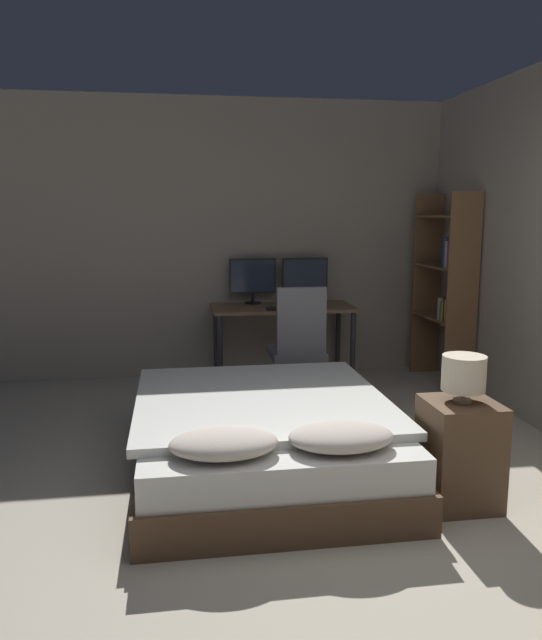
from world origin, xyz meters
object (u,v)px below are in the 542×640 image
Objects in this scene: monitor_right at (305,277)px; office_chair at (298,358)px; bedside_lamp at (464,373)px; keyboard at (287,308)px; nightstand at (460,453)px; monitor_left at (253,278)px; bed at (264,437)px; desk at (283,316)px; computer_mouse at (316,307)px; bookshelf at (448,281)px.

office_chair is (-0.26, -0.98, -0.58)m from monitor_right.
keyboard is (-0.52, 2.49, -0.01)m from bedside_lamp.
nightstand is 2.58m from keyboard.
bed is at bearing -95.66° from monitor_left.
bed is 4.25× the size of monitor_left.
bed is at bearing -103.07° from desk.
nightstand is 2.01m from office_chair.
nightstand is at bearing -84.84° from monitor_right.
office_chair is at bearing -90.49° from keyboard.
bed is 1.89× the size of office_chair.
office_chair reaches higher than bed.
nightstand is 0.44× the size of desk.
monitor_right reaches higher than nightstand.
monitor_left is 1.00× the size of monitor_right.
computer_mouse is at bearing -87.67° from monitor_right.
monitor_right reaches higher than office_chair.
desk is (0.49, 2.11, 0.41)m from bed.
bookshelf is at bearing -5.92° from computer_mouse.
bed is 2.20m from desk.
keyboard is 0.65m from office_chair.
computer_mouse reaches higher than desk.
monitor_left is at bearing 105.02° from bedside_lamp.
bed is 2.11m from computer_mouse.
keyboard is (-0.26, -0.43, -0.24)m from monitor_right.
desk is (-0.52, 2.70, 0.34)m from nightstand.
desk is 2.95× the size of monitor_right.
keyboard is at bearing 89.51° from office_chair.
bedside_lamp reaches higher than desk.
bookshelf is (1.22, -0.13, 0.24)m from computer_mouse.
monitor_right reaches higher than bedside_lamp.
monitor_left reaches higher than office_chair.
monitor_right is (-0.26, 2.92, 0.69)m from nightstand.
bed is at bearing -104.47° from keyboard.
bookshelf is at bearing 67.55° from nightstand.
monitor_right is 0.25× the size of bookshelf.
keyboard is 0.28m from computer_mouse.
monitor_right is at bearing 92.33° from computer_mouse.
bed is at bearing 149.71° from bedside_lamp.
monitor_right is (0.75, 2.32, 0.75)m from bed.
bedside_lamp is 2.50m from computer_mouse.
bookshelf reaches higher than keyboard.
bed is 3.26× the size of nightstand.
keyboard reaches higher than nightstand.
computer_mouse is 0.07× the size of office_chair.
bookshelf reaches higher than monitor_right.
monitor_right is at bearing 95.16° from bedside_lamp.
bedside_lamp is 2.55m from keyboard.
office_chair is at bearing 70.12° from bed.
nightstand is at bearing -84.35° from computer_mouse.
desk is 0.24m from keyboard.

